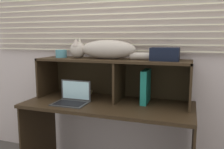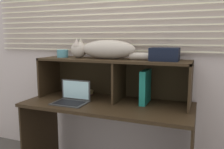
# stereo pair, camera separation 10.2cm
# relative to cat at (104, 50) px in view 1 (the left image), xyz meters

# --- Properties ---
(back_panel_with_blinds) EXTENTS (4.40, 0.08, 2.50)m
(back_panel_with_blinds) POSITION_rel_cat_xyz_m (0.08, 0.24, 0.01)
(back_panel_with_blinds) COLOR beige
(back_panel_with_blinds) RESTS_ON ground
(desk) EXTENTS (1.56, 0.66, 0.76)m
(desk) POSITION_rel_cat_xyz_m (0.08, -0.13, -0.63)
(desk) COLOR #2E2012
(desk) RESTS_ON ground
(hutch_shelf_unit) EXTENTS (1.47, 0.39, 0.40)m
(hutch_shelf_unit) POSITION_rel_cat_xyz_m (0.08, 0.03, -0.20)
(hutch_shelf_unit) COLOR #2E2012
(hutch_shelf_unit) RESTS_ON desk
(cat) EXTENTS (0.95, 0.19, 0.19)m
(cat) POSITION_rel_cat_xyz_m (0.00, 0.00, 0.00)
(cat) COLOR #B2A597
(cat) RESTS_ON hutch_shelf_unit
(laptop) EXTENTS (0.31, 0.24, 0.20)m
(laptop) POSITION_rel_cat_xyz_m (-0.24, -0.23, -0.45)
(laptop) COLOR #363636
(laptop) RESTS_ON desk
(binder_upright) EXTENTS (0.05, 0.25, 0.31)m
(binder_upright) POSITION_rel_cat_xyz_m (0.41, 0.00, -0.33)
(binder_upright) COLOR #197364
(binder_upright) RESTS_ON desk
(book_stack) EXTENTS (0.17, 0.23, 0.05)m
(book_stack) POSITION_rel_cat_xyz_m (-0.27, 0.00, -0.46)
(book_stack) COLOR brown
(book_stack) RESTS_ON desk
(small_basket) EXTENTS (0.11, 0.11, 0.08)m
(small_basket) POSITION_rel_cat_xyz_m (-0.47, 0.00, -0.05)
(small_basket) COLOR teal
(small_basket) RESTS_ON hutch_shelf_unit
(storage_box) EXTENTS (0.25, 0.19, 0.11)m
(storage_box) POSITION_rel_cat_xyz_m (0.57, 0.00, -0.03)
(storage_box) COLOR black
(storage_box) RESTS_ON hutch_shelf_unit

